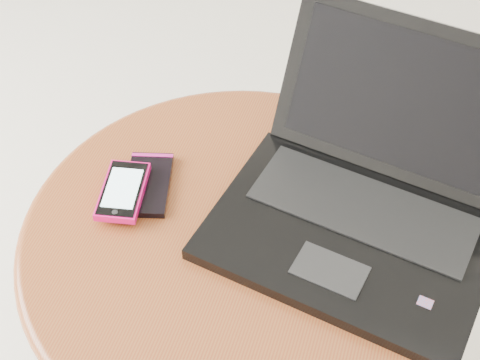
% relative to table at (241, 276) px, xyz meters
% --- Properties ---
extents(table, '(0.62, 0.62, 0.50)m').
position_rel_table_xyz_m(table, '(0.00, 0.00, 0.00)').
color(table, '#5C3416').
rests_on(table, ground).
extents(laptop, '(0.43, 0.42, 0.23)m').
position_rel_table_xyz_m(laptop, '(0.15, 0.08, 0.15)').
color(laptop, black).
rests_on(laptop, table).
extents(phone_black, '(0.09, 0.13, 0.01)m').
position_rel_table_xyz_m(phone_black, '(-0.16, 0.04, 0.11)').
color(phone_black, black).
rests_on(phone_black, table).
extents(phone_pink, '(0.08, 0.12, 0.01)m').
position_rel_table_xyz_m(phone_pink, '(-0.18, 0.01, 0.12)').
color(phone_pink, '#D60B61').
rests_on(phone_pink, phone_black).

